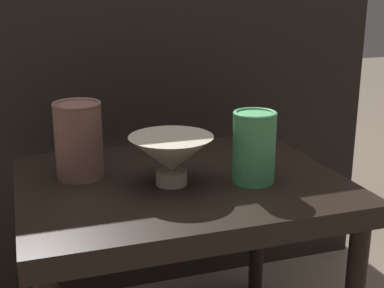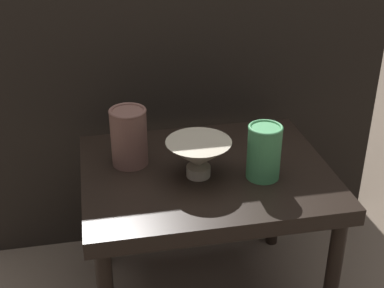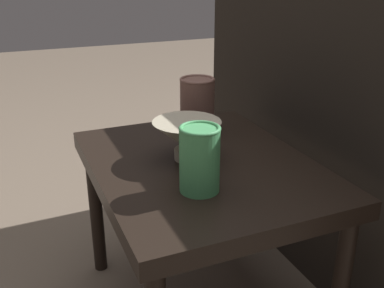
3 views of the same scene
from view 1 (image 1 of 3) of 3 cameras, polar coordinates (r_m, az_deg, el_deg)
name	(u,v)px [view 1 (image 1 of 3)]	position (r m, az deg, el deg)	size (l,w,h in m)	color
table	(180,203)	(1.03, -1.26, -6.26)	(0.60, 0.47, 0.42)	black
couch_backdrop	(120,106)	(1.55, -7.64, 4.05)	(1.24, 0.50, 0.87)	black
bowl	(171,155)	(0.97, -2.23, -1.18)	(0.15, 0.15, 0.09)	#B2A88E
vase_textured_left	(79,139)	(1.02, -12.00, 0.53)	(0.09, 0.09, 0.15)	brown
vase_colorful_right	(254,146)	(0.98, 6.63, -0.22)	(0.08, 0.08, 0.13)	#47995B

